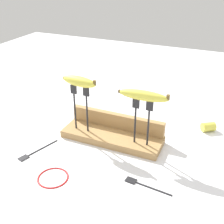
# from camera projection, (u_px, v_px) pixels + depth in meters

# --- Properties ---
(ground_plane) EXTENTS (3.00, 3.00, 0.00)m
(ground_plane) POSITION_uv_depth(u_px,v_px,m) (112.00, 140.00, 1.17)
(ground_plane) COLOR silver
(wooden_board) EXTENTS (0.41, 0.13, 0.03)m
(wooden_board) POSITION_uv_depth(u_px,v_px,m) (112.00, 137.00, 1.17)
(wooden_board) COLOR #A87F4C
(wooden_board) RESTS_ON ground
(board_backstop) EXTENTS (0.40, 0.02, 0.06)m
(board_backstop) POSITION_uv_depth(u_px,v_px,m) (117.00, 121.00, 1.19)
(board_backstop) COLOR #A87F4C
(board_backstop) RESTS_ON wooden_board
(fork_stand_left) EXTENTS (0.08, 0.01, 0.19)m
(fork_stand_left) POSITION_uv_depth(u_px,v_px,m) (81.00, 104.00, 1.13)
(fork_stand_left) COLOR black
(fork_stand_left) RESTS_ON wooden_board
(fork_stand_right) EXTENTS (0.08, 0.01, 0.18)m
(fork_stand_right) POSITION_uv_depth(u_px,v_px,m) (142.00, 118.00, 1.05)
(fork_stand_right) COLOR black
(fork_stand_right) RESTS_ON wooden_board
(banana_raised_left) EXTENTS (0.16, 0.06, 0.04)m
(banana_raised_left) POSITION_uv_depth(u_px,v_px,m) (79.00, 81.00, 1.09)
(banana_raised_left) COLOR #DBD147
(banana_raised_left) RESTS_ON fork_stand_left
(banana_raised_right) EXTENTS (0.19, 0.04, 0.04)m
(banana_raised_right) POSITION_uv_depth(u_px,v_px,m) (143.00, 95.00, 1.00)
(banana_raised_right) COLOR #DBD147
(banana_raised_right) RESTS_ON fork_stand_right
(fork_fallen_near) EXTENTS (0.07, 0.17, 0.01)m
(fork_fallen_near) POSITION_uv_depth(u_px,v_px,m) (34.00, 152.00, 1.09)
(fork_fallen_near) COLOR black
(fork_fallen_near) RESTS_ON ground
(fork_fallen_far) EXTENTS (0.16, 0.03, 0.01)m
(fork_fallen_far) POSITION_uv_depth(u_px,v_px,m) (142.00, 184.00, 0.94)
(fork_fallen_far) COLOR black
(fork_fallen_far) RESTS_ON ground
(banana_chunk_near) EXTENTS (0.07, 0.06, 0.04)m
(banana_chunk_near) POSITION_uv_depth(u_px,v_px,m) (208.00, 127.00, 1.23)
(banana_chunk_near) COLOR #DBD147
(banana_chunk_near) RESTS_ON ground
(wire_coil) EXTENTS (0.11, 0.11, 0.01)m
(wire_coil) POSITION_uv_depth(u_px,v_px,m) (53.00, 177.00, 0.97)
(wire_coil) COLOR red
(wire_coil) RESTS_ON ground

